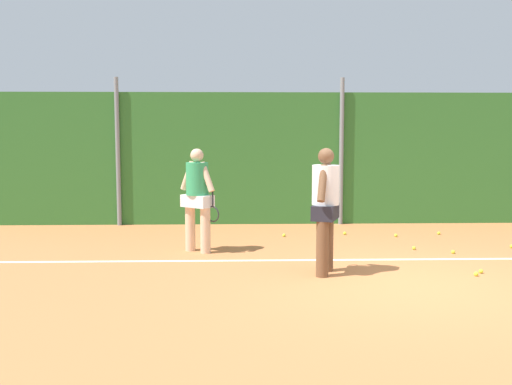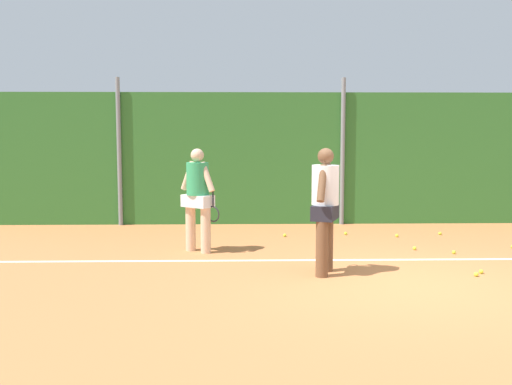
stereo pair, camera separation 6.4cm
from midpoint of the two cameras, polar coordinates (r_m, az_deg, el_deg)
ground_plane at (r=10.17m, az=11.65°, el=-6.34°), size 27.16×27.16×0.00m
hedge_fence_backdrop at (r=13.75m, az=8.04°, el=3.30°), size 17.66×0.25×3.03m
fence_post_left at (r=13.65m, az=-13.44°, el=3.85°), size 0.10×0.10×3.35m
fence_post_center at (r=13.57m, az=8.18°, el=3.95°), size 0.10×0.10×3.35m
court_baseline_paint at (r=10.09m, az=11.75°, el=-6.41°), size 12.90×0.10×0.01m
player_foreground_near at (r=8.82m, az=6.57°, el=-1.11°), size 0.50×0.83×1.90m
player_midcourt at (r=10.42m, az=-5.89°, el=-0.18°), size 0.72×0.58×1.84m
tennis_ball_0 at (r=11.81m, az=23.49°, el=-4.83°), size 0.07×0.07×0.07m
tennis_ball_2 at (r=9.58m, az=20.88°, el=-7.18°), size 0.07×0.07×0.07m
tennis_ball_3 at (r=11.98m, az=2.59°, el=-4.18°), size 0.07×0.07×0.07m
tennis_ball_4 at (r=12.76m, az=6.78°, el=-3.59°), size 0.07×0.07×0.07m
tennis_ball_6 at (r=12.29m, az=13.33°, el=-4.08°), size 0.07×0.07×0.07m
tennis_ball_7 at (r=11.06m, az=14.97°, el=-5.24°), size 0.07×0.07×0.07m
tennis_ball_8 at (r=10.91m, az=18.49°, el=-5.51°), size 0.07×0.07×0.07m
tennis_ball_9 at (r=9.38m, az=20.46°, el=-7.45°), size 0.07×0.07×0.07m
tennis_ball_10 at (r=12.79m, az=17.25°, el=-3.80°), size 0.07×0.07×0.07m
tennis_ball_11 at (r=12.33m, az=8.49°, el=-3.95°), size 0.07×0.07×0.07m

